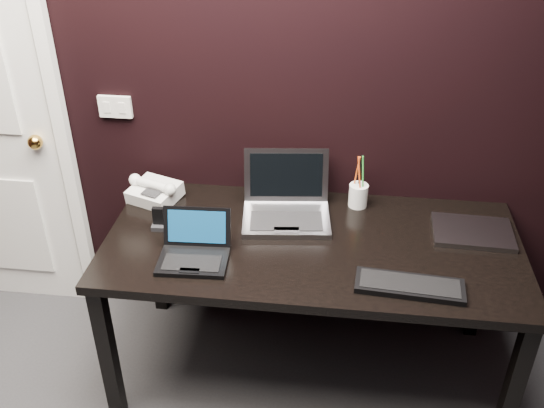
# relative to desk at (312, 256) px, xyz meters

# --- Properties ---
(wall_back) EXTENTS (4.00, 0.00, 4.00)m
(wall_back) POSITION_rel_desk_xyz_m (-0.30, 0.40, 0.64)
(wall_back) COLOR black
(wall_back) RESTS_ON ground
(wall_switch) EXTENTS (0.15, 0.02, 0.10)m
(wall_switch) POSITION_rel_desk_xyz_m (-0.92, 0.39, 0.46)
(wall_switch) COLOR silver
(wall_switch) RESTS_ON wall_back
(desk) EXTENTS (1.70, 0.80, 0.74)m
(desk) POSITION_rel_desk_xyz_m (0.00, 0.00, 0.00)
(desk) COLOR black
(desk) RESTS_ON ground
(netbook) EXTENTS (0.28, 0.25, 0.17)m
(netbook) POSITION_rel_desk_xyz_m (-0.45, -0.17, 0.11)
(netbook) COLOR black
(netbook) RESTS_ON desk
(silver_laptop) EXTENTS (0.40, 0.37, 0.26)m
(silver_laptop) POSITION_rel_desk_xyz_m (-0.13, 0.17, 0.13)
(silver_laptop) COLOR gray
(silver_laptop) RESTS_ON desk
(ext_keyboard) EXTENTS (0.40, 0.16, 0.03)m
(ext_keyboard) POSITION_rel_desk_xyz_m (0.37, -0.26, 0.09)
(ext_keyboard) COLOR black
(ext_keyboard) RESTS_ON desk
(closed_laptop) EXTENTS (0.33, 0.24, 0.02)m
(closed_laptop) POSITION_rel_desk_xyz_m (0.66, 0.13, 0.09)
(closed_laptop) COLOR gray
(closed_laptop) RESTS_ON desk
(desk_phone) EXTENTS (0.26, 0.24, 0.12)m
(desk_phone) POSITION_rel_desk_xyz_m (-0.73, 0.24, 0.12)
(desk_phone) COLOR silver
(desk_phone) RESTS_ON desk
(mobile_phone) EXTENTS (0.06, 0.05, 0.10)m
(mobile_phone) POSITION_rel_desk_xyz_m (-0.65, 0.02, 0.11)
(mobile_phone) COLOR black
(mobile_phone) RESTS_ON desk
(pen_cup) EXTENTS (0.10, 0.10, 0.25)m
(pen_cup) POSITION_rel_desk_xyz_m (0.18, 0.30, 0.14)
(pen_cup) COLOR white
(pen_cup) RESTS_ON desk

